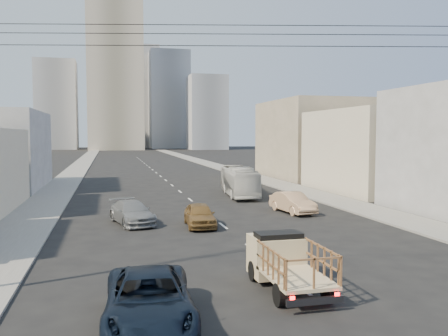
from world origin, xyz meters
name	(u,v)px	position (x,y,z in m)	size (l,w,h in m)	color
ground	(324,306)	(0.00, 0.00, 0.00)	(420.00, 420.00, 0.00)	black
sidewalk_left	(79,167)	(-11.75, 70.00, 0.06)	(3.50, 180.00, 0.12)	slate
sidewalk_right	(214,165)	(11.75, 70.00, 0.06)	(3.50, 180.00, 0.12)	slate
lane_dashes	(158,174)	(0.00, 53.00, 0.01)	(0.15, 104.00, 0.01)	silver
flatbed_pickup	(287,259)	(-0.57, 1.87, 1.09)	(1.95, 4.41, 1.90)	#C7B085
navy_pickup	(149,300)	(-5.66, -0.27, 0.76)	(2.54, 5.50, 1.53)	black
city_bus	(239,181)	(4.83, 27.74, 1.33)	(2.23, 9.53, 2.65)	beige
sedan_brown	(200,215)	(-1.43, 14.11, 0.71)	(1.67, 4.16, 1.42)	brown
sedan_tan	(293,203)	(5.97, 17.55, 0.73)	(1.55, 4.46, 1.47)	tan
sedan_grey	(132,212)	(-5.38, 16.00, 0.71)	(1.98, 4.88, 1.42)	slate
overhead_wires	(308,35)	(0.00, 1.50, 8.97)	(23.01, 5.02, 0.72)	black
bldg_right_mid	(381,151)	(19.50, 28.00, 4.00)	(11.00, 14.00, 8.00)	beige
bldg_right_far	(317,139)	(20.00, 44.00, 5.00)	(12.00, 16.00, 10.00)	gray
high_rise_tower	(115,70)	(-4.00, 170.00, 30.00)	(20.00, 20.00, 60.00)	gray
midrise_ne	(169,100)	(18.00, 185.00, 20.00)	(16.00, 16.00, 40.00)	gray
midrise_nw	(57,105)	(-26.00, 180.00, 17.00)	(15.00, 15.00, 34.00)	gray
midrise_back	(138,98)	(6.00, 200.00, 22.00)	(18.00, 18.00, 44.00)	gray
midrise_east	(207,113)	(30.00, 165.00, 14.00)	(14.00, 14.00, 28.00)	gray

